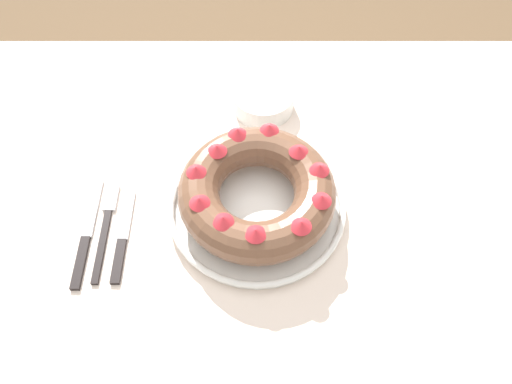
% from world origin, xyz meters
% --- Properties ---
extents(ground_plane, '(8.00, 8.00, 0.00)m').
position_xyz_m(ground_plane, '(0.00, 0.00, 0.00)').
color(ground_plane, brown).
extents(dining_table, '(1.55, 0.97, 0.74)m').
position_xyz_m(dining_table, '(0.00, 0.00, 0.66)').
color(dining_table, beige).
rests_on(dining_table, ground_plane).
extents(serving_dish, '(0.32, 0.32, 0.03)m').
position_xyz_m(serving_dish, '(0.02, 0.02, 0.76)').
color(serving_dish, white).
rests_on(serving_dish, dining_table).
extents(bundt_cake, '(0.27, 0.27, 0.09)m').
position_xyz_m(bundt_cake, '(0.02, 0.02, 0.81)').
color(bundt_cake, brown).
rests_on(bundt_cake, serving_dish).
extents(fork, '(0.02, 0.20, 0.01)m').
position_xyz_m(fork, '(-0.25, -0.01, 0.75)').
color(fork, black).
rests_on(fork, dining_table).
extents(serving_knife, '(0.02, 0.22, 0.01)m').
position_xyz_m(serving_knife, '(-0.28, -0.04, 0.75)').
color(serving_knife, black).
rests_on(serving_knife, dining_table).
extents(cake_knife, '(0.02, 0.19, 0.01)m').
position_xyz_m(cake_knife, '(-0.21, -0.05, 0.75)').
color(cake_knife, black).
rests_on(cake_knife, dining_table).
extents(side_bowl, '(0.13, 0.13, 0.04)m').
position_xyz_m(side_bowl, '(0.04, 0.27, 0.77)').
color(side_bowl, white).
rests_on(side_bowl, dining_table).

